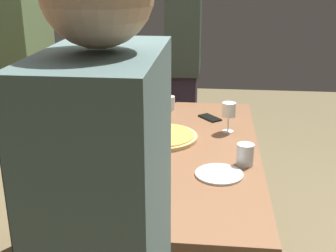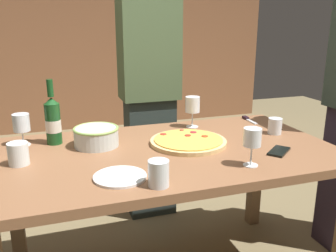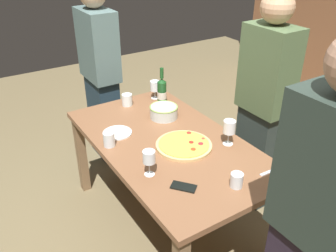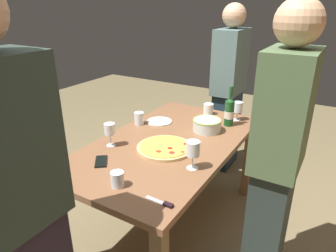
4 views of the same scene
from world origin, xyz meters
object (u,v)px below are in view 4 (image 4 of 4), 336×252
(wine_glass_near_pizza, at_px, (193,149))
(person_host, at_px, (277,160))
(cup_amber, at_px, (139,118))
(side_plate, at_px, (159,121))
(person_guest_right, at_px, (228,90))
(dining_table, at_px, (168,153))
(cup_spare, at_px, (117,179))
(cell_phone, at_px, (101,161))
(person_guest_left, at_px, (14,216))
(serving_bowl, at_px, (207,125))
(wine_glass_by_bottle, at_px, (238,107))
(cup_ceramic, at_px, (208,109))
(wine_bottle, at_px, (229,111))
(wine_glass_far_left, at_px, (110,130))
(pizza, at_px, (165,148))
(pizza_knife, at_px, (163,203))

(wine_glass_near_pizza, bearing_deg, person_host, 106.04)
(cup_amber, distance_m, person_host, 1.18)
(side_plate, relative_size, person_guest_right, 0.12)
(dining_table, bearing_deg, cup_spare, 5.38)
(cell_phone, distance_m, person_guest_left, 0.74)
(serving_bowl, height_order, person_guest_right, person_guest_right)
(wine_glass_by_bottle, height_order, cup_ceramic, wine_glass_by_bottle)
(serving_bowl, distance_m, wine_glass_near_pizza, 0.60)
(wine_bottle, xyz_separation_m, side_plate, (0.23, -0.52, -0.11))
(wine_glass_near_pizza, distance_m, person_host, 0.47)
(wine_glass_by_bottle, relative_size, wine_glass_far_left, 0.96)
(pizza, xyz_separation_m, wine_glass_near_pizza, (0.13, 0.27, 0.12))
(cup_spare, height_order, person_guest_right, person_guest_right)
(wine_glass_near_pizza, bearing_deg, side_plate, -133.02)
(pizza_knife, distance_m, person_guest_left, 0.66)
(person_guest_right, bearing_deg, cup_amber, -19.89)
(cell_phone, bearing_deg, cup_ceramic, -139.78)
(person_host, xyz_separation_m, person_guest_right, (-1.30, -0.76, -0.03))
(serving_bowl, xyz_separation_m, wine_glass_by_bottle, (-0.34, 0.12, 0.06))
(dining_table, bearing_deg, serving_bowl, 152.81)
(wine_bottle, relative_size, side_plate, 1.54)
(serving_bowl, bearing_deg, wine_glass_near_pizza, 15.75)
(serving_bowl, bearing_deg, wine_glass_far_left, -38.52)
(wine_glass_far_left, xyz_separation_m, cup_ceramic, (-0.93, 0.32, -0.07))
(cup_spare, bearing_deg, person_guest_right, -178.47)
(pizza, bearing_deg, person_guest_right, -178.34)
(pizza_knife, bearing_deg, person_guest_left, -32.48)
(person_guest_left, bearing_deg, side_plate, 9.71)
(dining_table, relative_size, wine_glass_near_pizza, 8.99)
(serving_bowl, xyz_separation_m, wine_bottle, (-0.19, 0.10, 0.07))
(cell_phone, xyz_separation_m, person_host, (-0.35, 0.97, 0.12))
(pizza, distance_m, cup_ceramic, 0.78)
(cup_spare, distance_m, cell_phone, 0.30)
(wine_glass_far_left, bearing_deg, person_host, 97.54)
(pizza, distance_m, person_guest_left, 1.06)
(wine_glass_near_pizza, xyz_separation_m, cup_amber, (-0.41, -0.69, -0.08))
(cup_ceramic, bearing_deg, cup_spare, 1.71)
(dining_table, relative_size, cup_ceramic, 16.51)
(wine_glass_far_left, relative_size, cup_spare, 1.90)
(cup_spare, bearing_deg, wine_glass_far_left, -135.13)
(person_guest_left, bearing_deg, wine_glass_far_left, 18.45)
(cup_amber, bearing_deg, serving_bowl, 106.37)
(wine_glass_near_pizza, distance_m, cup_spare, 0.47)
(cup_ceramic, relative_size, person_host, 0.06)
(wine_glass_far_left, xyz_separation_m, cup_spare, (0.36, 0.36, -0.08))
(wine_glass_by_bottle, distance_m, person_guest_left, 1.85)
(wine_glass_near_pizza, xyz_separation_m, person_guest_right, (-1.43, -0.31, -0.03))
(cup_amber, relative_size, person_host, 0.06)
(serving_bowl, distance_m, cell_phone, 0.87)
(serving_bowl, height_order, wine_glass_far_left, wine_glass_far_left)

